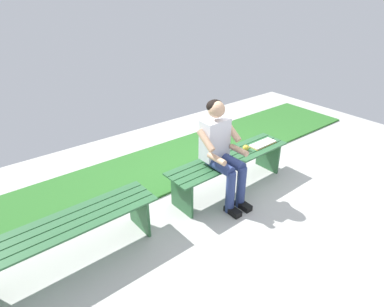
{
  "coord_description": "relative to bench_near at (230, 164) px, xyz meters",
  "views": [
    {
      "loc": [
        2.66,
        2.59,
        2.45
      ],
      "look_at": [
        0.75,
        0.15,
        0.82
      ],
      "focal_mm": 30.35,
      "sensor_mm": 36.0,
      "label": 1
    }
  ],
  "objects": [
    {
      "name": "bench_near",
      "position": [
        0.0,
        0.0,
        0.0
      ],
      "size": [
        1.85,
        0.48,
        0.47
      ],
      "rotation": [
        0.0,
        0.0,
        0.02
      ],
      "color": "#2D6038",
      "rests_on": "ground"
    },
    {
      "name": "person_seated",
      "position": [
        0.26,
        0.1,
        0.35
      ],
      "size": [
        0.5,
        0.69,
        1.28
      ],
      "color": "silver",
      "rests_on": "ground"
    },
    {
      "name": "bench_far",
      "position": [
        2.13,
        0.0,
        -0.0
      ],
      "size": [
        1.81,
        0.48,
        0.47
      ],
      "rotation": [
        0.0,
        0.0,
        0.02
      ],
      "color": "#2D6038",
      "rests_on": "ground"
    },
    {
      "name": "book_open",
      "position": [
        -0.6,
        0.02,
        0.12
      ],
      "size": [
        0.42,
        0.17,
        0.02
      ],
      "rotation": [
        0.0,
        0.0,
        0.02
      ],
      "color": "white",
      "rests_on": "bench_near"
    },
    {
      "name": "grass_strip",
      "position": [
        1.07,
        -1.01,
        -0.35
      ],
      "size": [
        9.0,
        1.29,
        0.03
      ],
      "primitive_type": "cube",
      "color": "#2D6B28",
      "rests_on": "ground"
    },
    {
      "name": "ground_plane",
      "position": [
        1.07,
        1.0,
        -0.38
      ],
      "size": [
        10.0,
        7.0,
        0.04
      ],
      "primitive_type": "cube",
      "color": "#B2B2AD"
    },
    {
      "name": "apple",
      "position": [
        -0.28,
        -0.0,
        0.15
      ],
      "size": [
        0.08,
        0.08,
        0.08
      ],
      "primitive_type": "sphere",
      "color": "gold",
      "rests_on": "bench_near"
    }
  ]
}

